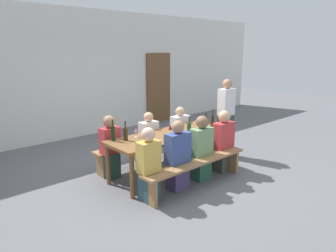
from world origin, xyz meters
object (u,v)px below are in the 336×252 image
(wine_bottle_2, at_px, (206,123))
(standing_host, at_px, (226,119))
(wine_glass_4, at_px, (200,120))
(seated_guest_far_0, at_px, (110,148))
(seated_guest_far_2, at_px, (180,133))
(seated_guest_far_1, at_px, (149,141))
(wine_glass_1, at_px, (170,128))
(wine_bottle_3, at_px, (189,129))
(seated_guest_near_0, at_px, (149,166))
(wine_glass_2, at_px, (188,126))
(seated_guest_near_3, at_px, (223,142))
(seated_guest_near_2, at_px, (201,150))
(tasting_table, at_px, (168,138))
(wooden_door, at_px, (159,88))
(seated_guest_near_1, at_px, (178,157))
(wine_bottle_4, at_px, (126,134))
(wine_glass_3, at_px, (136,130))
(bench_near, at_px, (197,166))
(wine_bottle_0, at_px, (212,120))
(wine_bottle_1, at_px, (113,133))
(wine_glass_0, at_px, (207,121))
(bench_far, at_px, (144,146))

(wine_bottle_2, xyz_separation_m, standing_host, (0.77, 0.14, -0.07))
(wine_bottle_2, relative_size, wine_glass_4, 2.21)
(seated_guest_far_0, height_order, seated_guest_far_2, seated_guest_far_0)
(seated_guest_far_1, bearing_deg, wine_glass_1, 2.26)
(wine_bottle_3, distance_m, standing_host, 1.38)
(wine_bottle_3, relative_size, seated_guest_far_0, 0.30)
(seated_guest_far_2, bearing_deg, seated_guest_near_0, -57.03)
(wine_glass_2, distance_m, seated_guest_near_3, 0.73)
(seated_guest_near_2, relative_size, seated_guest_far_1, 1.07)
(tasting_table, height_order, seated_guest_near_2, seated_guest_near_2)
(wooden_door, height_order, seated_guest_near_1, wooden_door)
(seated_guest_near_3, bearing_deg, standing_host, -54.39)
(wine_bottle_4, bearing_deg, seated_guest_near_3, -24.32)
(wooden_door, distance_m, wine_glass_4, 3.61)
(wooden_door, xyz_separation_m, wine_glass_1, (-2.58, -3.38, -0.18))
(seated_guest_far_2, bearing_deg, wine_bottle_2, -4.07)
(wine_glass_3, height_order, standing_host, standing_host)
(seated_guest_near_0, height_order, standing_host, standing_host)
(wine_glass_4, bearing_deg, wine_bottle_4, 178.05)
(wine_bottle_4, xyz_separation_m, seated_guest_near_1, (0.48, -0.74, -0.33))
(bench_near, xyz_separation_m, seated_guest_near_0, (-0.88, 0.15, 0.19))
(wooden_door, xyz_separation_m, wine_bottle_2, (-1.82, -3.54, -0.19))
(wine_bottle_0, height_order, wine_glass_4, wine_bottle_0)
(wine_bottle_2, distance_m, wine_bottle_4, 1.59)
(seated_guest_near_1, height_order, seated_guest_near_3, seated_guest_near_3)
(wine_bottle_1, height_order, wine_glass_2, wine_bottle_1)
(bench_near, height_order, wine_glass_0, wine_glass_0)
(standing_host, bearing_deg, wine_bottle_2, 9.95)
(wine_bottle_4, bearing_deg, wine_glass_3, 9.04)
(wine_glass_0, xyz_separation_m, wine_glass_2, (-0.61, -0.08, 0.01))
(wine_bottle_2, bearing_deg, seated_guest_far_2, 85.93)
(bench_far, height_order, wine_glass_0, wine_glass_0)
(wine_bottle_4, bearing_deg, seated_guest_near_0, -98.12)
(seated_guest_far_0, bearing_deg, standing_host, 75.51)
(seated_guest_near_1, relative_size, seated_guest_near_2, 1.00)
(tasting_table, distance_m, seated_guest_near_0, 1.04)
(wine_bottle_2, bearing_deg, wooden_door, 62.77)
(tasting_table, distance_m, wine_bottle_0, 1.05)
(bench_far, relative_size, seated_guest_far_0, 1.89)
(seated_guest_near_3, bearing_deg, wine_glass_1, 58.62)
(wine_bottle_1, xyz_separation_m, wine_glass_2, (1.29, -0.45, -0.01))
(wine_bottle_4, height_order, wine_glass_4, wine_bottle_4)
(wooden_door, xyz_separation_m, wine_glass_3, (-3.13, -3.12, -0.18))
(wine_bottle_2, xyz_separation_m, wine_glass_0, (0.19, 0.13, -0.00))
(tasting_table, height_order, seated_guest_near_1, seated_guest_near_1)
(standing_host, bearing_deg, seated_guest_near_1, 14.88)
(seated_guest_near_2, bearing_deg, wine_glass_1, 25.93)
(wine_bottle_0, height_order, wine_glass_1, wine_bottle_0)
(seated_guest_far_2, bearing_deg, seated_guest_near_2, -26.83)
(wine_glass_0, relative_size, seated_guest_near_2, 0.14)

